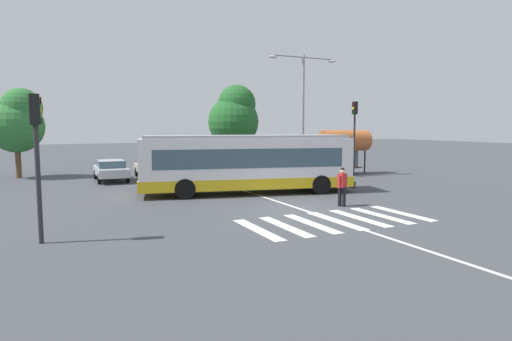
{
  "coord_description": "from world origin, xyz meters",
  "views": [
    {
      "loc": [
        -9.36,
        -15.51,
        3.5
      ],
      "look_at": [
        -0.05,
        4.02,
        1.3
      ],
      "focal_mm": 30.3,
      "sensor_mm": 36.0,
      "label": 1
    }
  ],
  "objects": [
    {
      "name": "background_tree_left",
      "position": [
        -11.29,
        17.99,
        3.88
      ],
      "size": [
        3.57,
        3.57,
        6.11
      ],
      "color": "brown",
      "rests_on": "ground_plane"
    },
    {
      "name": "parked_car_teal",
      "position": [
        2.37,
        13.7,
        0.77
      ],
      "size": [
        1.94,
        4.53,
        1.35
      ],
      "color": "black",
      "rests_on": "ground_plane"
    },
    {
      "name": "pedestrian_crossing_street",
      "position": [
        2.15,
        -0.18,
        0.97
      ],
      "size": [
        0.54,
        0.39,
        1.72
      ],
      "color": "black",
      "rests_on": "ground_plane"
    },
    {
      "name": "lane_center_line",
      "position": [
        0.16,
        2.0,
        0.0
      ],
      "size": [
        0.16,
        24.0,
        0.01
      ],
      "primitive_type": "cube",
      "color": "silver",
      "rests_on": "ground_plane"
    },
    {
      "name": "city_transit_bus",
      "position": [
        -0.11,
        5.03,
        1.59
      ],
      "size": [
        11.41,
        4.95,
        3.06
      ],
      "color": "black",
      "rests_on": "ground_plane"
    },
    {
      "name": "background_tree_right",
      "position": [
        5.44,
        19.99,
        4.39
      ],
      "size": [
        4.47,
        4.47,
        7.17
      ],
      "color": "brown",
      "rests_on": "ground_plane"
    },
    {
      "name": "crosswalk_painted_stripes",
      "position": [
        0.16,
        -2.48,
        0.0
      ],
      "size": [
        6.95,
        3.39,
        0.01
      ],
      "color": "silver",
      "rests_on": "ground_plane"
    },
    {
      "name": "bus_stop_shelter",
      "position": [
        10.2,
        10.37,
        2.42
      ],
      "size": [
        3.92,
        1.54,
        3.25
      ],
      "color": "#28282B",
      "rests_on": "ground_plane"
    },
    {
      "name": "traffic_light_near_corner",
      "position": [
        -9.72,
        -1.25,
        3.0
      ],
      "size": [
        0.33,
        0.32,
        4.45
      ],
      "color": "#28282B",
      "rests_on": "ground_plane"
    },
    {
      "name": "twin_arm_street_lamp",
      "position": [
        6.45,
        10.15,
        5.24
      ],
      "size": [
        5.26,
        0.32,
        8.36
      ],
      "color": "#939399",
      "rests_on": "ground_plane"
    },
    {
      "name": "parked_car_charcoal",
      "position": [
        -0.6,
        14.21,
        0.77
      ],
      "size": [
        2.21,
        4.64,
        1.35
      ],
      "color": "black",
      "rests_on": "ground_plane"
    },
    {
      "name": "parked_car_champagne",
      "position": [
        -3.14,
        14.08,
        0.77
      ],
      "size": [
        1.98,
        4.55,
        1.35
      ],
      "color": "black",
      "rests_on": "ground_plane"
    },
    {
      "name": "ground_plane",
      "position": [
        0.0,
        0.0,
        0.0
      ],
      "size": [
        160.0,
        160.0,
        0.0
      ],
      "primitive_type": "plane",
      "color": "#424449"
    },
    {
      "name": "parked_car_silver",
      "position": [
        -5.89,
        13.63,
        0.77
      ],
      "size": [
        1.92,
        4.52,
        1.35
      ],
      "color": "black",
      "rests_on": "ground_plane"
    },
    {
      "name": "traffic_light_far_corner",
      "position": [
        10.29,
        9.38,
        3.5
      ],
      "size": [
        0.33,
        0.32,
        5.28
      ],
      "color": "#28282B",
      "rests_on": "ground_plane"
    }
  ]
}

